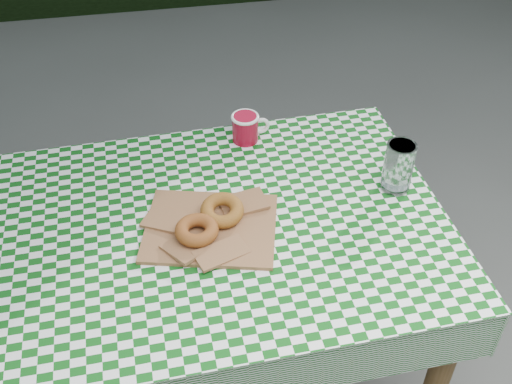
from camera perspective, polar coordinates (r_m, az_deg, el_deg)
ground at (r=2.16m, az=1.35°, el=-16.15°), size 60.00×60.00×0.00m
table at (r=1.81m, az=-4.25°, el=-11.81°), size 1.21×0.83×0.75m
tablecloth at (r=1.53m, az=-4.94°, el=-3.23°), size 1.23×0.85×0.01m
paper_bag at (r=1.51m, az=-4.18°, el=-3.20°), size 0.37×0.32×0.02m
bagel_front at (r=1.47m, az=-5.44°, el=-3.50°), size 0.11×0.11×0.03m
bagel_back at (r=1.52m, az=-3.12°, el=-1.69°), size 0.13×0.13×0.03m
coffee_mug at (r=1.77m, az=-1.00°, el=5.87°), size 0.16×0.16×0.08m
drinking_glass at (r=1.63m, az=12.89°, el=2.27°), size 0.08×0.08×0.14m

